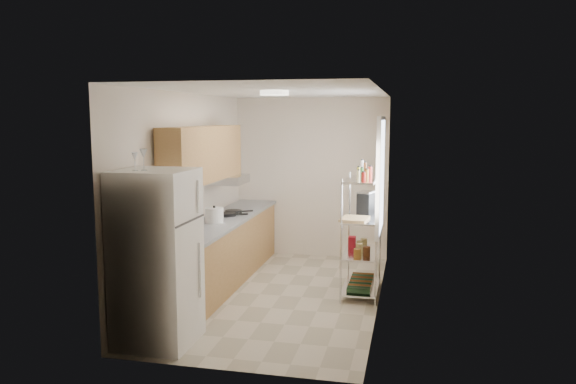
# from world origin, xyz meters

# --- Properties ---
(room) EXTENTS (2.52, 4.42, 2.62)m
(room) POSITION_xyz_m (0.00, 0.00, 1.30)
(room) COLOR beige
(room) RESTS_ON ground
(counter_run) EXTENTS (0.63, 3.51, 0.90)m
(counter_run) POSITION_xyz_m (-0.92, 0.44, 0.45)
(counter_run) COLOR #AF7F4A
(counter_run) RESTS_ON ground
(upper_cabinets) EXTENTS (0.33, 2.20, 0.72)m
(upper_cabinets) POSITION_xyz_m (-1.05, 0.10, 1.81)
(upper_cabinets) COLOR #AF7F4A
(upper_cabinets) RESTS_ON room
(range_hood) EXTENTS (0.50, 0.60, 0.12)m
(range_hood) POSITION_xyz_m (-1.00, 0.90, 1.39)
(range_hood) COLOR #B7BABC
(range_hood) RESTS_ON room
(window) EXTENTS (0.06, 1.00, 1.46)m
(window) POSITION_xyz_m (1.23, 0.35, 1.55)
(window) COLOR white
(window) RESTS_ON room
(bakers_rack) EXTENTS (0.45, 0.90, 1.73)m
(bakers_rack) POSITION_xyz_m (1.00, 0.30, 1.11)
(bakers_rack) COLOR silver
(bakers_rack) RESTS_ON ground
(ceiling_dome) EXTENTS (0.34, 0.34, 0.05)m
(ceiling_dome) POSITION_xyz_m (0.00, -0.30, 2.57)
(ceiling_dome) COLOR white
(ceiling_dome) RESTS_ON room
(refrigerator) EXTENTS (0.73, 0.73, 1.78)m
(refrigerator) POSITION_xyz_m (-0.87, -1.73, 0.89)
(refrigerator) COLOR white
(refrigerator) RESTS_ON ground
(wine_glass_a) EXTENTS (0.06, 0.06, 0.18)m
(wine_glass_a) POSITION_xyz_m (-0.99, -1.88, 1.87)
(wine_glass_a) COLOR silver
(wine_glass_a) RESTS_ON refrigerator
(wine_glass_b) EXTENTS (0.08, 0.08, 0.21)m
(wine_glass_b) POSITION_xyz_m (-0.91, -1.86, 1.88)
(wine_glass_b) COLOR silver
(wine_glass_b) RESTS_ON refrigerator
(rice_cooker) EXTENTS (0.24, 0.24, 0.20)m
(rice_cooker) POSITION_xyz_m (-0.93, 0.12, 1.00)
(rice_cooker) COLOR white
(rice_cooker) RESTS_ON counter_run
(frying_pan_large) EXTENTS (0.32, 0.32, 0.04)m
(frying_pan_large) POSITION_xyz_m (-0.92, 0.62, 0.92)
(frying_pan_large) COLOR black
(frying_pan_large) RESTS_ON counter_run
(frying_pan_small) EXTENTS (0.33, 0.33, 0.05)m
(frying_pan_small) POSITION_xyz_m (-0.90, 0.84, 0.92)
(frying_pan_small) COLOR black
(frying_pan_small) RESTS_ON counter_run
(cutting_board) EXTENTS (0.36, 0.45, 0.03)m
(cutting_board) POSITION_xyz_m (0.93, 0.12, 1.03)
(cutting_board) COLOR tan
(cutting_board) RESTS_ON bakers_rack
(espresso_machine) EXTENTS (0.24, 0.30, 0.30)m
(espresso_machine) POSITION_xyz_m (1.03, 0.59, 1.16)
(espresso_machine) COLOR black
(espresso_machine) RESTS_ON bakers_rack
(storage_bag) EXTENTS (0.09, 0.13, 0.14)m
(storage_bag) POSITION_xyz_m (0.86, 0.54, 0.63)
(storage_bag) COLOR maroon
(storage_bag) RESTS_ON bakers_rack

